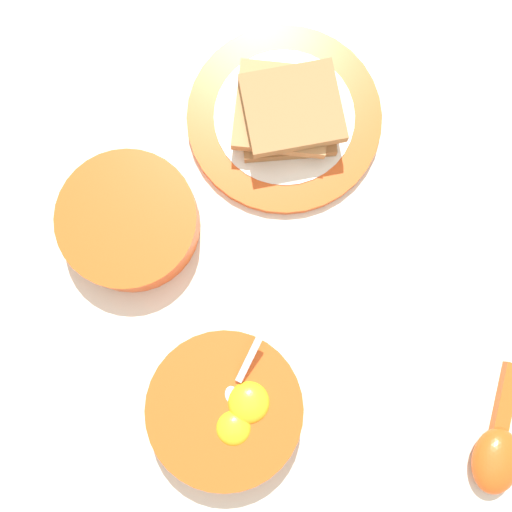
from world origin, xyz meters
name	(u,v)px	position (x,y,z in m)	size (l,w,h in m)	color
ground_plane	(289,271)	(0.00, 0.00, 0.00)	(3.00, 3.00, 0.00)	silver
egg_bowl	(226,408)	(0.13, -0.10, 0.02)	(0.16, 0.16, 0.07)	#DB5119
toast_plate	(284,118)	(-0.17, 0.03, 0.01)	(0.22, 0.22, 0.01)	#DB5119
toast_sandwich	(287,112)	(-0.17, 0.03, 0.03)	(0.13, 0.13, 0.04)	#9E7042
soup_spoon	(497,452)	(0.23, 0.17, 0.01)	(0.14, 0.09, 0.03)	#DB5119
congee_bowl	(129,221)	(-0.09, -0.16, 0.02)	(0.15, 0.15, 0.04)	#DB5119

